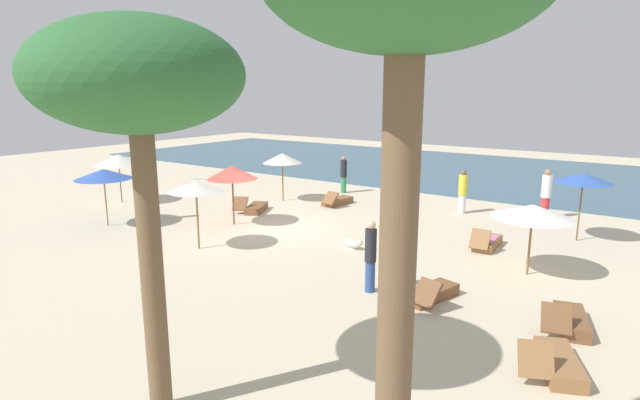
{
  "coord_description": "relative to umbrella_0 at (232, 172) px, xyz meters",
  "views": [
    {
      "loc": [
        11.52,
        -13.63,
        4.94
      ],
      "look_at": [
        1.45,
        0.79,
        1.1
      ],
      "focal_mm": 28.57,
      "sensor_mm": 36.0,
      "label": 1
    }
  ],
  "objects": [
    {
      "name": "ground_plane",
      "position": [
        1.62,
        0.42,
        -1.96
      ],
      "size": [
        60.0,
        60.0,
        0.0
      ],
      "primitive_type": "plane",
      "color": "beige"
    },
    {
      "name": "ocean_water",
      "position": [
        1.62,
        17.42,
        -1.93
      ],
      "size": [
        48.0,
        16.0,
        0.06
      ],
      "primitive_type": "cube",
      "color": "#3D6075",
      "rests_on": "ground_plane"
    },
    {
      "name": "umbrella_0",
      "position": [
        0.0,
        0.0,
        0.0
      ],
      "size": [
        1.84,
        1.84,
        2.21
      ],
      "color": "brown",
      "rests_on": "ground_plane"
    },
    {
      "name": "umbrella_1",
      "position": [
        10.27,
        0.78,
        -0.2
      ],
      "size": [
        2.14,
        2.14,
        1.95
      ],
      "color": "brown",
      "rests_on": "ground_plane"
    },
    {
      "name": "umbrella_2",
      "position": [
        -3.72,
        -2.79,
        -0.04
      ],
      "size": [
        2.04,
        2.04,
        2.11
      ],
      "color": "olive",
      "rests_on": "ground_plane"
    },
    {
      "name": "umbrella_3",
      "position": [
        10.84,
        5.04,
        0.15
      ],
      "size": [
        1.8,
        1.8,
        2.28
      ],
      "color": "brown",
      "rests_on": "ground_plane"
    },
    {
      "name": "umbrella_4",
      "position": [
        -6.78,
        -0.12,
        -0.06
      ],
      "size": [
        2.09,
        2.09,
        2.15
      ],
      "color": "brown",
      "rests_on": "ground_plane"
    },
    {
      "name": "umbrella_5",
      "position": [
        -1.1,
        4.27,
        -0.03
      ],
      "size": [
        1.75,
        1.75,
        2.16
      ],
      "color": "brown",
      "rests_on": "ground_plane"
    },
    {
      "name": "umbrella_6",
      "position": [
        1.17,
        -2.77,
        0.02
      ],
      "size": [
        1.71,
        1.71,
        2.14
      ],
      "color": "olive",
      "rests_on": "ground_plane"
    },
    {
      "name": "lounger_0",
      "position": [
        1.35,
        4.95,
        -1.79
      ],
      "size": [
        0.79,
        1.76,
        0.67
      ],
      "color": "brown",
      "rests_on": "ground_plane"
    },
    {
      "name": "lounger_1",
      "position": [
        -0.71,
        1.94,
        -1.79
      ],
      "size": [
        1.29,
        1.79,
        0.66
      ],
      "color": "brown",
      "rests_on": "ground_plane"
    },
    {
      "name": "lounger_2",
      "position": [
        11.78,
        -2.09,
        -1.79
      ],
      "size": [
        1.02,
        1.79,
        0.68
      ],
      "color": "brown",
      "rests_on": "ground_plane"
    },
    {
      "name": "lounger_3",
      "position": [
        11.9,
        -4.06,
        -1.79
      ],
      "size": [
        1.2,
        1.76,
        0.72
      ],
      "color": "olive",
      "rests_on": "ground_plane"
    },
    {
      "name": "lounger_4",
      "position": [
        8.78,
        -2.37,
        -1.79
      ],
      "size": [
        1.0,
        1.77,
        0.71
      ],
      "color": "brown",
      "rests_on": "ground_plane"
    },
    {
      "name": "lounger_5",
      "position": [
        8.63,
        2.51,
        -1.78
      ],
      "size": [
        0.68,
        1.68,
        0.73
      ],
      "color": "olive",
      "rests_on": "ground_plane"
    },
    {
      "name": "person_0",
      "position": [
        0.17,
        7.37,
        -1.05
      ],
      "size": [
        0.38,
        0.38,
        1.79
      ],
      "color": "#338C59",
      "rests_on": "ground_plane"
    },
    {
      "name": "person_1",
      "position": [
        6.36,
        6.57,
        -1.06
      ],
      "size": [
        0.49,
        0.49,
        1.79
      ],
      "color": "white",
      "rests_on": "ground_plane"
    },
    {
      "name": "person_2",
      "position": [
        7.34,
        -2.73,
        -1.02
      ],
      "size": [
        0.3,
        0.3,
        1.82
      ],
      "color": "#2D4C8C",
      "rests_on": "ground_plane"
    },
    {
      "name": "person_3",
      "position": [
        -3.03,
        -1.29,
        -1.01
      ],
      "size": [
        0.39,
        0.39,
        1.83
      ],
      "color": "#338C59",
      "rests_on": "ground_plane"
    },
    {
      "name": "person_4",
      "position": [
        9.3,
        7.56,
        -0.98
      ],
      "size": [
        0.52,
        0.52,
        1.94
      ],
      "color": "#BF3338",
      "rests_on": "ground_plane"
    },
    {
      "name": "palm_0",
      "position": [
        11.34,
        -9.48,
        3.64
      ],
      "size": [
        2.34,
        2.34,
        6.48
      ],
      "color": "brown",
      "rests_on": "ground_plane"
    },
    {
      "name": "palm_1",
      "position": [
        7.0,
        -8.78,
        3.06
      ],
      "size": [
        2.95,
        2.95,
        5.94
      ],
      "color": "brown",
      "rests_on": "ground_plane"
    },
    {
      "name": "dog",
      "position": [
        5.18,
        -0.01,
        -1.79
      ],
      "size": [
        0.7,
        0.33,
        0.32
      ],
      "color": "silver",
      "rests_on": "ground_plane"
    },
    {
      "name": "surfboard",
      "position": [
        -7.98,
        6.49,
        -1.93
      ],
      "size": [
        2.2,
        1.68,
        0.07
      ],
      "color": "silver",
      "rests_on": "ground_plane"
    }
  ]
}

